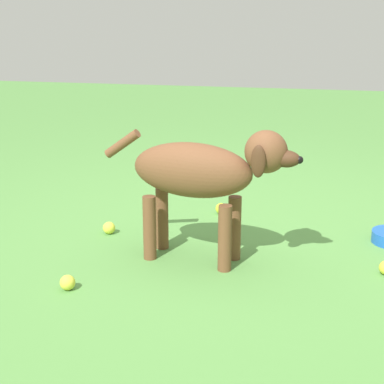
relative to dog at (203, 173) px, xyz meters
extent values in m
plane|color=#548C42|center=(0.22, -0.19, -0.43)|extent=(14.00, 14.00, 0.00)
ellipsoid|color=brown|center=(0.01, 0.06, 0.01)|extent=(0.30, 0.60, 0.26)
cylinder|color=brown|center=(0.05, -0.14, -0.27)|extent=(0.06, 0.06, 0.31)
cylinder|color=brown|center=(-0.09, -0.12, -0.27)|extent=(0.06, 0.06, 0.31)
cylinder|color=brown|center=(0.10, 0.23, -0.27)|extent=(0.06, 0.06, 0.31)
cylinder|color=brown|center=(-0.04, 0.25, -0.27)|extent=(0.06, 0.06, 0.31)
ellipsoid|color=brown|center=(-0.04, -0.29, 0.13)|extent=(0.19, 0.21, 0.19)
ellipsoid|color=#472B19|center=(-0.05, -0.37, 0.10)|extent=(0.10, 0.14, 0.08)
sphere|color=black|center=(-0.06, -0.43, 0.10)|extent=(0.03, 0.03, 0.03)
ellipsoid|color=#472B19|center=(0.05, -0.29, 0.10)|extent=(0.04, 0.07, 0.14)
ellipsoid|color=#472B19|center=(-0.13, -0.26, 0.10)|extent=(0.04, 0.07, 0.14)
cylinder|color=brown|center=(0.06, 0.41, 0.11)|extent=(0.07, 0.19, 0.15)
sphere|color=#D5DC3F|center=(0.23, 0.57, -0.39)|extent=(0.07, 0.07, 0.07)
sphere|color=#D6D43F|center=(-0.45, 0.49, -0.39)|extent=(0.07, 0.07, 0.07)
sphere|color=#CCDE2C|center=(0.70, 0.05, -0.39)|extent=(0.07, 0.07, 0.07)
camera|label=1|loc=(-2.53, -0.56, 0.68)|focal=55.01mm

